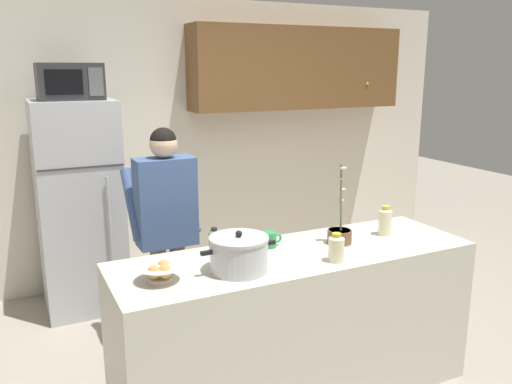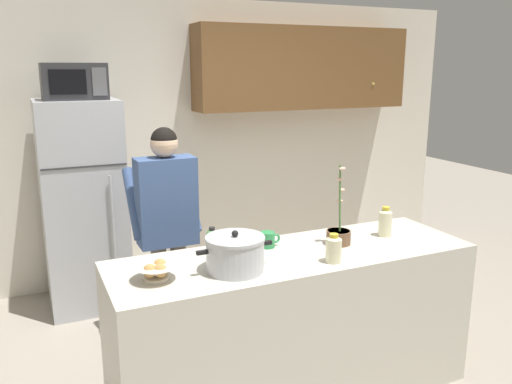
# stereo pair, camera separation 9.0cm
# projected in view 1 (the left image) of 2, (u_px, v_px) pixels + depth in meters

# --- Properties ---
(back_wall_unit) EXTENTS (6.00, 0.48, 2.60)m
(back_wall_unit) POSITION_uv_depth(u_px,v_px,m) (206.00, 123.00, 5.04)
(back_wall_unit) COLOR silver
(back_wall_unit) RESTS_ON ground
(kitchen_island) EXTENTS (2.18, 0.68, 0.92)m
(kitchen_island) POSITION_uv_depth(u_px,v_px,m) (295.00, 324.00, 3.19)
(kitchen_island) COLOR beige
(kitchen_island) RESTS_ON ground
(refrigerator) EXTENTS (0.64, 0.68, 1.74)m
(refrigerator) POSITION_uv_depth(u_px,v_px,m) (80.00, 207.00, 4.30)
(refrigerator) COLOR #B7BABF
(refrigerator) RESTS_ON ground
(microwave) EXTENTS (0.48, 0.37, 0.28)m
(microwave) POSITION_uv_depth(u_px,v_px,m) (70.00, 81.00, 4.04)
(microwave) COLOR #2D2D30
(microwave) RESTS_ON refrigerator
(person_near_pot) EXTENTS (0.49, 0.41, 1.59)m
(person_near_pot) POSITION_uv_depth(u_px,v_px,m) (166.00, 215.00, 3.63)
(person_near_pot) COLOR #726656
(person_near_pot) RESTS_ON ground
(cooking_pot) EXTENTS (0.43, 0.32, 0.23)m
(cooking_pot) POSITION_uv_depth(u_px,v_px,m) (239.00, 254.00, 2.79)
(cooking_pot) COLOR silver
(cooking_pot) RESTS_ON kitchen_island
(coffee_mug) EXTENTS (0.13, 0.09, 0.10)m
(coffee_mug) POSITION_uv_depth(u_px,v_px,m) (270.00, 239.00, 3.17)
(coffee_mug) COLOR #2D8C4C
(coffee_mug) RESTS_ON kitchen_island
(bread_bowl) EXTENTS (0.24, 0.24, 0.10)m
(bread_bowl) POSITION_uv_depth(u_px,v_px,m) (160.00, 272.00, 2.66)
(bread_bowl) COLOR beige
(bread_bowl) RESTS_ON kitchen_island
(bottle_near_edge) EXTENTS (0.09, 0.09, 0.17)m
(bottle_near_edge) POSITION_uv_depth(u_px,v_px,m) (336.00, 248.00, 2.93)
(bottle_near_edge) COLOR beige
(bottle_near_edge) RESTS_ON kitchen_island
(bottle_mid_counter) EXTENTS (0.06, 0.06, 0.16)m
(bottle_mid_counter) POSITION_uv_depth(u_px,v_px,m) (214.00, 240.00, 3.07)
(bottle_mid_counter) COLOR #4C8C4C
(bottle_mid_counter) RESTS_ON kitchen_island
(bottle_far_corner) EXTENTS (0.08, 0.08, 0.19)m
(bottle_far_corner) POSITION_uv_depth(u_px,v_px,m) (385.00, 221.00, 3.39)
(bottle_far_corner) COLOR beige
(bottle_far_corner) RESTS_ON kitchen_island
(potted_orchid) EXTENTS (0.15, 0.15, 0.49)m
(potted_orchid) POSITION_uv_depth(u_px,v_px,m) (340.00, 233.00, 3.24)
(potted_orchid) COLOR brown
(potted_orchid) RESTS_ON kitchen_island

